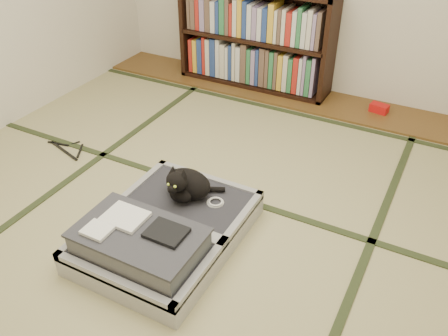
% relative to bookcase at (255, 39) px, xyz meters
% --- Properties ---
extents(floor, '(4.50, 4.50, 0.00)m').
position_rel_bookcase_xyz_m(floor, '(0.54, -2.07, -0.45)').
color(floor, '#C5C183').
rests_on(floor, ground).
extents(wood_strip, '(4.00, 0.50, 0.02)m').
position_rel_bookcase_xyz_m(wood_strip, '(0.54, -0.07, -0.44)').
color(wood_strip, brown).
rests_on(wood_strip, ground).
extents(red_item, '(0.16, 0.11, 0.07)m').
position_rel_bookcase_xyz_m(red_item, '(1.20, -0.04, -0.40)').
color(red_item, red).
rests_on(red_item, wood_strip).
extents(tatami_borders, '(4.00, 4.50, 0.01)m').
position_rel_bookcase_xyz_m(tatami_borders, '(0.54, -1.57, -0.45)').
color(tatami_borders, '#2D381E').
rests_on(tatami_borders, ground).
extents(bookcase, '(1.44, 0.33, 0.92)m').
position_rel_bookcase_xyz_m(bookcase, '(0.00, 0.00, 0.00)').
color(bookcase, black).
rests_on(bookcase, wood_strip).
extents(suitcase, '(0.76, 1.01, 0.30)m').
position_rel_bookcase_xyz_m(suitcase, '(0.48, -2.27, -0.35)').
color(suitcase, '#A3A2A7').
rests_on(suitcase, floor).
extents(cat, '(0.34, 0.34, 0.27)m').
position_rel_bookcase_xyz_m(cat, '(0.46, -1.97, -0.21)').
color(cat, black).
rests_on(cat, suitcase).
extents(cable_coil, '(0.10, 0.10, 0.03)m').
position_rel_bookcase_xyz_m(cable_coil, '(0.65, -1.94, -0.30)').
color(cable_coil, white).
rests_on(cable_coil, suitcase).
extents(hanger, '(0.38, 0.22, 0.01)m').
position_rel_bookcase_xyz_m(hanger, '(-0.76, -1.74, -0.44)').
color(hanger, black).
rests_on(hanger, floor).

